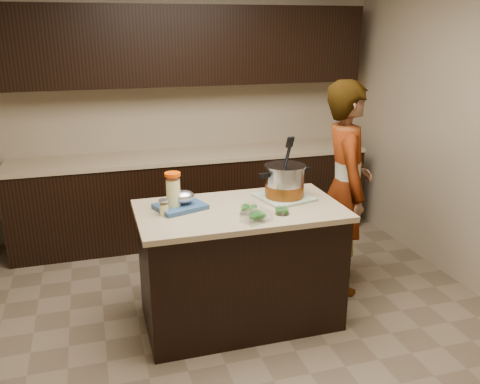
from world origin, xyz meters
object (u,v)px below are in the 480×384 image
object	(u,v)px
island	(240,265)
lemonade_pitcher	(173,193)
person	(345,188)
stock_pot	(285,183)

from	to	relation	value
island	lemonade_pitcher	size ratio (longest dim) A/B	5.44
lemonade_pitcher	person	world-z (taller)	person
stock_pot	person	world-z (taller)	person
lemonade_pitcher	person	distance (m)	1.46
island	person	bearing A→B (deg)	15.85
island	person	xyz separation A→B (m)	(0.98, 0.28, 0.42)
stock_pot	lemonade_pitcher	world-z (taller)	stock_pot
island	person	size ratio (longest dim) A/B	0.84
island	stock_pot	size ratio (longest dim) A/B	3.35
island	person	distance (m)	1.10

